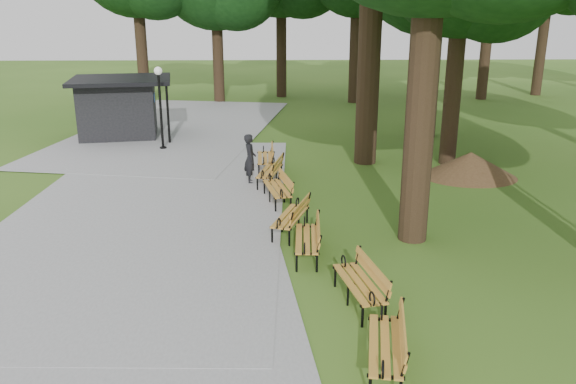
{
  "coord_description": "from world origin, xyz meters",
  "views": [
    {
      "loc": [
        -0.29,
        -13.14,
        5.57
      ],
      "look_at": [
        0.06,
        0.79,
        1.1
      ],
      "focal_mm": 36.48,
      "sensor_mm": 36.0,
      "label": 1
    }
  ],
  "objects_px": {
    "bench_0": "(385,345)",
    "bench_6": "(265,158)",
    "kiosk": "(118,107)",
    "lamp_post": "(159,91)",
    "bench_1": "(359,284)",
    "bench_5": "(270,171)",
    "bench_3": "(290,217)",
    "dirt_mound": "(470,165)",
    "person": "(250,159)",
    "bench_2": "(307,239)",
    "bench_4": "(277,189)"
  },
  "relations": [
    {
      "from": "kiosk",
      "to": "dirt_mound",
      "type": "relative_size",
      "value": 1.55
    },
    {
      "from": "person",
      "to": "bench_6",
      "type": "height_order",
      "value": "person"
    },
    {
      "from": "lamp_post",
      "to": "bench_3",
      "type": "bearing_deg",
      "value": -62.07
    },
    {
      "from": "bench_0",
      "to": "bench_6",
      "type": "bearing_deg",
      "value": -160.69
    },
    {
      "from": "bench_1",
      "to": "bench_5",
      "type": "xyz_separation_m",
      "value": [
        -1.76,
        8.09,
        0.0
      ]
    },
    {
      "from": "bench_3",
      "to": "bench_6",
      "type": "height_order",
      "value": "same"
    },
    {
      "from": "dirt_mound",
      "to": "bench_4",
      "type": "relative_size",
      "value": 1.41
    },
    {
      "from": "kiosk",
      "to": "bench_6",
      "type": "distance_m",
      "value": 8.64
    },
    {
      "from": "kiosk",
      "to": "lamp_post",
      "type": "height_order",
      "value": "lamp_post"
    },
    {
      "from": "bench_5",
      "to": "bench_6",
      "type": "distance_m",
      "value": 1.7
    },
    {
      "from": "kiosk",
      "to": "lamp_post",
      "type": "xyz_separation_m",
      "value": [
        2.33,
        -2.46,
        1.06
      ]
    },
    {
      "from": "bench_2",
      "to": "bench_5",
      "type": "relative_size",
      "value": 1.0
    },
    {
      "from": "lamp_post",
      "to": "bench_2",
      "type": "bearing_deg",
      "value": -64.01
    },
    {
      "from": "lamp_post",
      "to": "bench_3",
      "type": "relative_size",
      "value": 1.73
    },
    {
      "from": "person",
      "to": "bench_1",
      "type": "bearing_deg",
      "value": -170.9
    },
    {
      "from": "bench_3",
      "to": "bench_5",
      "type": "xyz_separation_m",
      "value": [
        -0.54,
        4.31,
        0.0
      ]
    },
    {
      "from": "person",
      "to": "bench_2",
      "type": "relative_size",
      "value": 0.86
    },
    {
      "from": "lamp_post",
      "to": "bench_5",
      "type": "xyz_separation_m",
      "value": [
        4.33,
        -4.88,
        -1.91
      ]
    },
    {
      "from": "bench_4",
      "to": "bench_6",
      "type": "relative_size",
      "value": 1.0
    },
    {
      "from": "kiosk",
      "to": "dirt_mound",
      "type": "xyz_separation_m",
      "value": [
        13.42,
        -6.68,
        -0.87
      ]
    },
    {
      "from": "bench_3",
      "to": "bench_6",
      "type": "xyz_separation_m",
      "value": [
        -0.72,
        6.01,
        0.0
      ]
    },
    {
      "from": "bench_3",
      "to": "dirt_mound",
      "type": "bearing_deg",
      "value": 147.0
    },
    {
      "from": "bench_6",
      "to": "bench_5",
      "type": "bearing_deg",
      "value": 4.57
    },
    {
      "from": "bench_4",
      "to": "person",
      "type": "bearing_deg",
      "value": -169.23
    },
    {
      "from": "dirt_mound",
      "to": "bench_3",
      "type": "xyz_separation_m",
      "value": [
        -6.22,
        -4.98,
        0.01
      ]
    },
    {
      "from": "dirt_mound",
      "to": "bench_5",
      "type": "bearing_deg",
      "value": -174.39
    },
    {
      "from": "person",
      "to": "bench_5",
      "type": "height_order",
      "value": "person"
    },
    {
      "from": "lamp_post",
      "to": "person",
      "type": "bearing_deg",
      "value": -52.1
    },
    {
      "from": "bench_0",
      "to": "bench_6",
      "type": "height_order",
      "value": "same"
    },
    {
      "from": "lamp_post",
      "to": "bench_2",
      "type": "xyz_separation_m",
      "value": [
        5.21,
        -10.68,
        -1.91
      ]
    },
    {
      "from": "bench_2",
      "to": "bench_4",
      "type": "distance_m",
      "value": 3.93
    },
    {
      "from": "bench_0",
      "to": "bench_4",
      "type": "xyz_separation_m",
      "value": [
        -1.65,
        8.3,
        0.0
      ]
    },
    {
      "from": "bench_1",
      "to": "kiosk",
      "type": "bearing_deg",
      "value": -162.92
    },
    {
      "from": "bench_2",
      "to": "bench_6",
      "type": "xyz_separation_m",
      "value": [
        -1.05,
        7.5,
        0.0
      ]
    },
    {
      "from": "bench_0",
      "to": "bench_6",
      "type": "xyz_separation_m",
      "value": [
        -2.05,
        11.93,
        0.0
      ]
    },
    {
      "from": "bench_4",
      "to": "dirt_mound",
      "type": "bearing_deg",
      "value": 99.87
    },
    {
      "from": "kiosk",
      "to": "person",
      "type": "bearing_deg",
      "value": -59.29
    },
    {
      "from": "lamp_post",
      "to": "bench_6",
      "type": "distance_m",
      "value": 5.58
    },
    {
      "from": "kiosk",
      "to": "bench_5",
      "type": "distance_m",
      "value": 9.95
    },
    {
      "from": "bench_5",
      "to": "lamp_post",
      "type": "bearing_deg",
      "value": -126.33
    },
    {
      "from": "bench_4",
      "to": "bench_6",
      "type": "bearing_deg",
      "value": 174.47
    },
    {
      "from": "bench_3",
      "to": "bench_5",
      "type": "relative_size",
      "value": 1.0
    },
    {
      "from": "lamp_post",
      "to": "bench_4",
      "type": "distance_m",
      "value": 8.42
    },
    {
      "from": "person",
      "to": "dirt_mound",
      "type": "height_order",
      "value": "person"
    },
    {
      "from": "bench_0",
      "to": "bench_2",
      "type": "bearing_deg",
      "value": -157.77
    },
    {
      "from": "bench_1",
      "to": "bench_4",
      "type": "distance_m",
      "value": 6.35
    },
    {
      "from": "dirt_mound",
      "to": "bench_3",
      "type": "bearing_deg",
      "value": -141.31
    },
    {
      "from": "person",
      "to": "kiosk",
      "type": "bearing_deg",
      "value": 32.72
    },
    {
      "from": "dirt_mound",
      "to": "bench_2",
      "type": "xyz_separation_m",
      "value": [
        -5.89,
        -6.47,
        0.01
      ]
    },
    {
      "from": "kiosk",
      "to": "dirt_mound",
      "type": "bearing_deg",
      "value": -35.63
    }
  ]
}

